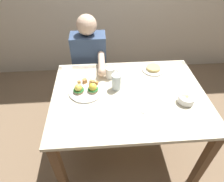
{
  "coord_description": "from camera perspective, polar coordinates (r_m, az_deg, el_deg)",
  "views": [
    {
      "loc": [
        -0.22,
        -1.11,
        1.76
      ],
      "look_at": [
        -0.13,
        0.0,
        0.78
      ],
      "focal_mm": 31.12,
      "sensor_mm": 36.0,
      "label": 1
    }
  ],
  "objects": [
    {
      "name": "eggs_benedict_plate",
      "position": [
        1.54,
        -7.61,
        0.43
      ],
      "size": [
        0.27,
        0.27,
        0.09
      ],
      "color": "white",
      "rests_on": "dining_table"
    },
    {
      "name": "fork",
      "position": [
        1.43,
        10.14,
        -4.76
      ],
      "size": [
        0.11,
        0.13,
        0.0
      ],
      "color": "silver",
      "rests_on": "dining_table"
    },
    {
      "name": "diner_person",
      "position": [
        2.04,
        -6.45,
        8.12
      ],
      "size": [
        0.34,
        0.54,
        1.14
      ],
      "color": "#33333D",
      "rests_on": "ground_plane"
    },
    {
      "name": "fruit_bowl",
      "position": [
        1.53,
        20.99,
        -2.24
      ],
      "size": [
        0.12,
        0.12,
        0.06
      ],
      "color": "white",
      "rests_on": "dining_table"
    },
    {
      "name": "dining_table",
      "position": [
        1.6,
        4.83,
        -3.72
      ],
      "size": [
        1.2,
        0.9,
        0.74
      ],
      "color": "beige",
      "rests_on": "ground_plane"
    },
    {
      "name": "ground_plane",
      "position": [
        2.09,
        3.83,
        -16.11
      ],
      "size": [
        6.0,
        6.0,
        0.0
      ],
      "primitive_type": "plane",
      "color": "#7F664C"
    },
    {
      "name": "side_plate",
      "position": [
        1.8,
        12.02,
        6.38
      ],
      "size": [
        0.2,
        0.2,
        0.04
      ],
      "color": "white",
      "rests_on": "dining_table"
    },
    {
      "name": "water_glass_near",
      "position": [
        1.53,
        1.3,
        2.39
      ],
      "size": [
        0.07,
        0.07,
        0.13
      ],
      "color": "silver",
      "rests_on": "dining_table"
    },
    {
      "name": "coffee_mug",
      "position": [
        1.66,
        -0.43,
        5.55
      ],
      "size": [
        0.11,
        0.08,
        0.09
      ],
      "color": "white",
      "rests_on": "dining_table"
    }
  ]
}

